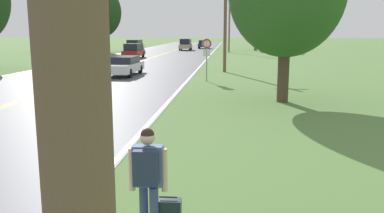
% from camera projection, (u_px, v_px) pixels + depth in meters
% --- Properties ---
extents(hitchhiker_person, '(0.57, 0.41, 1.69)m').
position_uv_depth(hitchhiker_person, '(148.00, 172.00, 5.94)').
color(hitchhiker_person, '#38476B').
rests_on(hitchhiker_person, ground).
extents(traffic_sign, '(0.60, 0.10, 2.64)m').
position_uv_depth(traffic_sign, '(207.00, 49.00, 24.98)').
color(traffic_sign, gray).
rests_on(traffic_sign, ground).
extents(utility_pole_midground, '(1.80, 0.24, 7.03)m').
position_uv_depth(utility_pole_midground, '(225.00, 23.00, 30.58)').
color(utility_pole_midground, brown).
rests_on(utility_pole_midground, ground).
extents(utility_pole_far, '(1.80, 0.24, 9.61)m').
position_uv_depth(utility_pole_far, '(229.00, 18.00, 59.75)').
color(utility_pole_far, brown).
rests_on(utility_pole_far, ground).
extents(tree_left_verge, '(6.15, 6.15, 9.29)m').
position_uv_depth(tree_left_verge, '(99.00, 12.00, 56.91)').
color(tree_left_verge, brown).
rests_on(tree_left_verge, ground).
extents(tree_right_cluster, '(4.89, 4.89, 8.30)m').
position_uv_depth(tree_right_cluster, '(256.00, 16.00, 65.28)').
color(tree_right_cluster, brown).
rests_on(tree_right_cluster, ground).
extents(tree_far_back, '(7.45, 7.45, 10.04)m').
position_uv_depth(tree_far_back, '(83.00, 14.00, 61.89)').
color(tree_far_back, '#473828').
rests_on(tree_far_back, ground).
extents(car_white_sedan_approaching, '(1.97, 4.92, 1.34)m').
position_uv_depth(car_white_sedan_approaching, '(124.00, 65.00, 28.63)').
color(car_white_sedan_approaching, black).
rests_on(car_white_sedan_approaching, ground).
extents(car_red_van_mid_near, '(1.96, 4.06, 1.68)m').
position_uv_depth(car_red_van_mid_near, '(134.00, 50.00, 47.79)').
color(car_red_van_mid_near, black).
rests_on(car_red_van_mid_near, ground).
extents(car_silver_suv_mid_far, '(1.98, 4.33, 1.86)m').
position_uv_depth(car_silver_suv_mid_far, '(135.00, 46.00, 60.05)').
color(car_silver_suv_mid_far, black).
rests_on(car_silver_suv_mid_far, ground).
extents(car_champagne_suv_receding, '(1.85, 4.16, 1.88)m').
position_uv_depth(car_champagne_suv_receding, '(186.00, 44.00, 67.14)').
color(car_champagne_suv_receding, black).
rests_on(car_champagne_suv_receding, ground).
extents(car_dark_blue_hatchback_distant, '(1.98, 3.56, 1.51)m').
position_uv_depth(car_dark_blue_hatchback_distant, '(204.00, 44.00, 74.24)').
color(car_dark_blue_hatchback_distant, black).
rests_on(car_dark_blue_hatchback_distant, ground).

